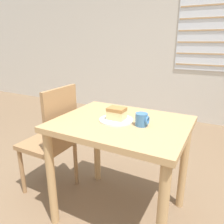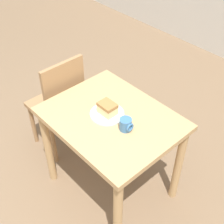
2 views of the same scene
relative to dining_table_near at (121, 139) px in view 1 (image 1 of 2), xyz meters
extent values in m
cube|color=beige|center=(0.08, 2.49, 0.76)|extent=(10.00, 0.06, 2.80)
cube|color=white|center=(0.43, 2.45, 0.98)|extent=(1.25, 0.01, 1.53)
cube|color=tan|center=(0.43, 2.44, 0.30)|extent=(1.23, 0.01, 0.02)
cube|color=tan|center=(0.43, 2.44, 0.47)|extent=(1.23, 0.01, 0.02)
cube|color=tan|center=(0.43, 2.44, 0.64)|extent=(1.23, 0.01, 0.02)
cube|color=tan|center=(0.43, 2.44, 0.81)|extent=(1.23, 0.01, 0.02)
cube|color=tan|center=(0.43, 2.44, 0.98)|extent=(1.23, 0.01, 0.02)
cube|color=tan|center=(0.00, 0.00, 0.11)|extent=(0.89, 0.71, 0.04)
cylinder|color=tan|center=(-0.40, -0.31, -0.27)|extent=(0.06, 0.06, 0.74)
cylinder|color=tan|center=(0.40, -0.31, -0.27)|extent=(0.06, 0.06, 0.74)
cylinder|color=tan|center=(-0.40, 0.31, -0.27)|extent=(0.06, 0.06, 0.74)
cylinder|color=tan|center=(0.40, 0.31, -0.27)|extent=(0.06, 0.06, 0.74)
cube|color=#9E754C|center=(-0.70, -0.02, -0.19)|extent=(0.39, 0.39, 0.04)
cylinder|color=#9E754C|center=(-0.87, 0.15, -0.43)|extent=(0.04, 0.04, 0.43)
cylinder|color=#9E754C|center=(-0.87, -0.18, -0.43)|extent=(0.04, 0.04, 0.43)
cylinder|color=#9E754C|center=(-0.54, 0.15, -0.43)|extent=(0.04, 0.04, 0.43)
cylinder|color=#9E754C|center=(-0.54, -0.18, -0.43)|extent=(0.04, 0.04, 0.43)
cube|color=#9E754C|center=(-0.52, -0.02, 0.07)|extent=(0.03, 0.37, 0.49)
cylinder|color=white|center=(-0.04, -0.01, 0.14)|extent=(0.23, 0.23, 0.01)
cube|color=#E5CC89|center=(-0.04, 0.00, 0.18)|extent=(0.12, 0.09, 0.06)
cube|color=#A3703D|center=(-0.04, 0.00, 0.22)|extent=(0.12, 0.09, 0.02)
cylinder|color=teal|center=(0.15, -0.01, 0.18)|extent=(0.08, 0.08, 0.08)
torus|color=teal|center=(0.19, -0.01, 0.18)|extent=(0.01, 0.06, 0.06)
camera|label=1|loc=(0.60, -1.27, 0.66)|focal=35.00mm
camera|label=2|loc=(1.15, -1.05, 1.54)|focal=50.00mm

